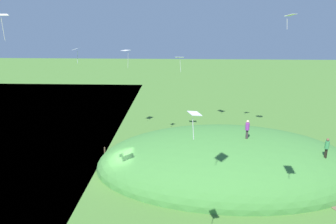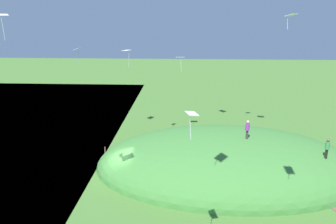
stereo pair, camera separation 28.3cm
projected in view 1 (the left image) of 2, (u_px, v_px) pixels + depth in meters
The scene contains 11 objects.
ground_plane at pixel (119, 176), 30.43m from camera, with size 160.00×160.00×0.00m, color #46742F.
grass_hill at pixel (227, 167), 32.23m from camera, with size 25.48×16.32×6.83m, color #428037.
person_on_hilltop at pixel (247, 127), 30.00m from camera, with size 0.39×0.39×1.77m.
person_near_shore at pixel (327, 145), 28.31m from camera, with size 0.51×0.51×1.80m.
kite_1 at pixel (194, 115), 16.10m from camera, with size 0.74×0.88×1.31m.
kite_7 at pixel (180, 58), 37.41m from camera, with size 1.02×0.71×1.71m.
kite_8 at pixel (76, 49), 34.75m from camera, with size 0.63×0.92×1.70m.
kite_9 at pixel (291, 15), 28.07m from camera, with size 1.22×1.23×1.30m.
kite_10 at pixel (3, 17), 23.65m from camera, with size 0.85×0.84×1.87m.
kite_14 at pixel (126, 51), 38.45m from camera, with size 1.15×1.29×2.02m.
mooring_post at pixel (105, 152), 34.32m from camera, with size 0.14×0.14×1.09m, color brown.
Camera 1 is at (5.68, -27.19, 14.51)m, focal length 35.25 mm.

